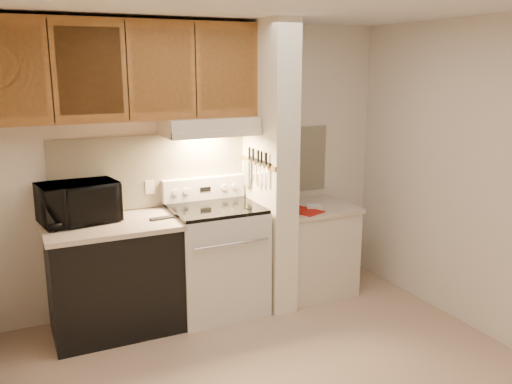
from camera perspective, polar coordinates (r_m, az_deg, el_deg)
floor at (r=4.04m, az=2.20°, el=-18.57°), size 3.60×3.60×0.00m
ceiling at (r=3.45m, az=2.58°, el=19.38°), size 3.60×3.60×0.00m
wall_back at (r=4.89m, az=-5.81°, el=2.81°), size 3.60×2.50×0.02m
wall_right at (r=4.64m, az=22.46°, el=1.31°), size 0.02×3.00×2.50m
backsplash at (r=4.88m, az=-5.76°, el=2.62°), size 2.60×0.02×0.63m
range_body at (r=4.79m, az=-4.19°, el=-7.20°), size 0.76×0.65×0.92m
oven_window at (r=4.50m, az=-2.72°, el=-8.01°), size 0.50×0.01×0.30m
oven_handle at (r=4.39m, az=-2.56°, el=-5.50°), size 0.65×0.02×0.02m
cooktop at (r=4.64m, az=-4.29°, el=-1.70°), size 0.74×0.64×0.03m
range_backguard at (r=4.88m, az=-5.52°, el=0.39°), size 0.76×0.08×0.20m
range_display at (r=4.84m, az=-5.35°, el=0.29°), size 0.10×0.01×0.04m
range_knob_left_outer at (r=4.75m, az=-8.51°, el=-0.04°), size 0.05×0.02×0.05m
range_knob_left_inner at (r=4.78m, az=-7.36°, el=0.07°), size 0.05×0.02×0.05m
range_knob_right_inner at (r=4.90m, az=-3.36°, el=0.48°), size 0.05×0.02×0.05m
range_knob_right_outer at (r=4.94m, az=-2.28°, el=0.59°), size 0.05×0.02×0.05m
dishwasher_front at (r=4.59m, az=-14.65°, el=-8.88°), size 1.00×0.63×0.87m
left_countertop at (r=4.44m, az=-14.99°, el=-3.43°), size 1.04×0.67×0.04m
spoon_rest at (r=4.46m, az=-9.83°, el=-2.72°), size 0.20×0.08×0.01m
teal_jar at (r=4.62m, az=-16.99°, el=-2.03°), size 0.10×0.10×0.10m
outlet at (r=4.76m, az=-11.11°, el=0.51°), size 0.08×0.01×0.12m
microwave at (r=4.50m, az=-18.21°, el=-1.04°), size 0.64×0.49×0.32m
partition_pillar at (r=4.77m, az=1.40°, el=2.61°), size 0.22×0.70×2.50m
pillar_trim at (r=4.71m, az=0.14°, el=3.10°), size 0.01×0.70×0.04m
knife_strip at (r=4.66m, az=0.33°, el=3.24°), size 0.02×0.42×0.04m
knife_blade_a at (r=4.53m, az=1.13°, el=1.64°), size 0.01×0.03×0.16m
knife_handle_a at (r=4.51m, az=1.07°, el=3.54°), size 0.02×0.02×0.10m
knife_blade_b at (r=4.60m, az=0.68°, el=1.70°), size 0.01×0.04×0.18m
knife_handle_b at (r=4.59m, az=0.59°, el=3.70°), size 0.02×0.02×0.10m
knife_blade_c at (r=4.67m, az=0.25°, el=1.76°), size 0.01×0.04×0.20m
knife_handle_c at (r=4.64m, az=0.25°, el=3.82°), size 0.02×0.02×0.10m
knife_blade_d at (r=4.75m, az=-0.22°, el=2.20°), size 0.01×0.04×0.16m
knife_handle_d at (r=4.73m, az=-0.29°, el=4.00°), size 0.02×0.02×0.10m
knife_blade_e at (r=4.83m, az=-0.66°, el=2.26°), size 0.01×0.04×0.18m
knife_handle_e at (r=4.80m, az=-0.70°, el=4.14°), size 0.02×0.02×0.10m
oven_mitt at (r=4.88m, az=-0.89°, el=1.98°), size 0.03×0.10×0.23m
right_cab_base at (r=5.21m, az=5.90°, el=-6.17°), size 0.70×0.60×0.81m
right_countertop at (r=5.08m, az=6.01°, el=-1.65°), size 0.74×0.64×0.04m
red_folder at (r=4.86m, az=5.12°, el=-2.01°), size 0.32×0.36×0.01m
white_box at (r=4.97m, az=6.12°, el=-1.55°), size 0.16×0.14×0.04m
range_hood at (r=4.63m, az=-5.00°, el=6.94°), size 0.78×0.44×0.15m
hood_lip at (r=4.44m, az=-4.03°, el=6.10°), size 0.78×0.04×0.06m
upper_cabinets at (r=4.46m, az=-13.86°, el=12.29°), size 2.18×0.33×0.77m
cab_door_a at (r=4.21m, az=-24.58°, el=11.47°), size 0.46×0.01×0.63m
cab_gap_a at (r=4.22m, az=-20.81°, el=11.80°), size 0.01×0.01×0.73m
cab_door_b at (r=4.25m, az=-17.08°, el=12.07°), size 0.46×0.01×0.63m
cab_gap_b at (r=4.30m, az=-13.41°, el=12.30°), size 0.01×0.01×0.73m
cab_door_c at (r=4.37m, az=-9.84°, el=12.47°), size 0.46×0.01×0.63m
cab_gap_c at (r=4.45m, az=-6.37°, el=12.59°), size 0.01×0.01×0.73m
cab_door_d at (r=4.55m, az=-3.05°, el=12.66°), size 0.46×0.01×0.63m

